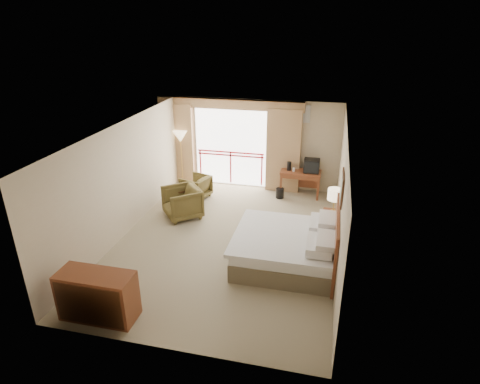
% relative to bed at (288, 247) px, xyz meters
% --- Properties ---
extents(floor, '(7.00, 7.00, 0.00)m').
position_rel_bed_xyz_m(floor, '(-1.50, 0.60, -0.38)').
color(floor, gray).
rests_on(floor, ground).
extents(ceiling, '(7.00, 7.00, 0.00)m').
position_rel_bed_xyz_m(ceiling, '(-1.50, 0.60, 2.32)').
color(ceiling, white).
rests_on(ceiling, wall_back).
extents(wall_back, '(5.00, 0.00, 5.00)m').
position_rel_bed_xyz_m(wall_back, '(-1.50, 4.10, 0.97)').
color(wall_back, '#C3B091').
rests_on(wall_back, ground).
extents(wall_front, '(5.00, 0.00, 5.00)m').
position_rel_bed_xyz_m(wall_front, '(-1.50, -2.90, 0.97)').
color(wall_front, '#C3B091').
rests_on(wall_front, ground).
extents(wall_left, '(0.00, 7.00, 7.00)m').
position_rel_bed_xyz_m(wall_left, '(-4.00, 0.60, 0.97)').
color(wall_left, '#C3B091').
rests_on(wall_left, ground).
extents(wall_right, '(0.00, 7.00, 7.00)m').
position_rel_bed_xyz_m(wall_right, '(1.00, 0.60, 0.97)').
color(wall_right, '#C3B091').
rests_on(wall_right, ground).
extents(balcony_door, '(2.40, 0.00, 2.40)m').
position_rel_bed_xyz_m(balcony_door, '(-2.30, 4.08, 0.82)').
color(balcony_door, white).
rests_on(balcony_door, wall_back).
extents(balcony_railing, '(2.09, 0.03, 1.02)m').
position_rel_bed_xyz_m(balcony_railing, '(-2.30, 4.06, 0.44)').
color(balcony_railing, '#AF0F16').
rests_on(balcony_railing, wall_back).
extents(curtain_left, '(1.00, 0.26, 2.50)m').
position_rel_bed_xyz_m(curtain_left, '(-3.95, 3.95, 0.87)').
color(curtain_left, '#966F4B').
rests_on(curtain_left, wall_back).
extents(curtain_right, '(1.00, 0.26, 2.50)m').
position_rel_bed_xyz_m(curtain_right, '(-0.65, 3.95, 0.87)').
color(curtain_right, '#966F4B').
rests_on(curtain_right, wall_back).
extents(valance, '(4.40, 0.22, 0.28)m').
position_rel_bed_xyz_m(valance, '(-2.30, 3.98, 2.17)').
color(valance, '#966F4B').
rests_on(valance, wall_back).
extents(hvac_vent, '(0.50, 0.04, 0.50)m').
position_rel_bed_xyz_m(hvac_vent, '(-0.20, 4.07, 1.97)').
color(hvac_vent, silver).
rests_on(hvac_vent, wall_back).
extents(bed, '(2.13, 2.06, 0.97)m').
position_rel_bed_xyz_m(bed, '(0.00, 0.00, 0.00)').
color(bed, brown).
rests_on(bed, floor).
extents(headboard, '(0.06, 2.10, 1.30)m').
position_rel_bed_xyz_m(headboard, '(0.96, 0.00, 0.27)').
color(headboard, brown).
rests_on(headboard, wall_right).
extents(framed_art, '(0.04, 0.72, 0.60)m').
position_rel_bed_xyz_m(framed_art, '(0.97, 0.00, 1.47)').
color(framed_art, '#311C0F').
rests_on(framed_art, wall_right).
extents(nightstand, '(0.49, 0.57, 0.67)m').
position_rel_bed_xyz_m(nightstand, '(0.89, 1.27, -0.04)').
color(nightstand, brown).
rests_on(nightstand, floor).
extents(table_lamp, '(0.33, 0.33, 0.58)m').
position_rel_bed_xyz_m(table_lamp, '(0.89, 1.32, 0.74)').
color(table_lamp, tan).
rests_on(table_lamp, nightstand).
extents(phone, '(0.20, 0.18, 0.07)m').
position_rel_bed_xyz_m(phone, '(0.84, 1.12, 0.33)').
color(phone, black).
rests_on(phone, nightstand).
extents(desk, '(1.17, 0.57, 0.77)m').
position_rel_bed_xyz_m(desk, '(-0.08, 3.70, 0.22)').
color(desk, brown).
rests_on(desk, floor).
extents(tv, '(0.44, 0.35, 0.40)m').
position_rel_bed_xyz_m(tv, '(0.22, 3.64, 0.58)').
color(tv, black).
rests_on(tv, desk).
extents(coffee_maker, '(0.15, 0.15, 0.26)m').
position_rel_bed_xyz_m(coffee_maker, '(-0.43, 3.65, 0.51)').
color(coffee_maker, black).
rests_on(coffee_maker, desk).
extents(cup, '(0.08, 0.08, 0.11)m').
position_rel_bed_xyz_m(cup, '(-0.28, 3.60, 0.44)').
color(cup, white).
rests_on(cup, desk).
extents(wastebasket, '(0.26, 0.26, 0.29)m').
position_rel_bed_xyz_m(wastebasket, '(-0.63, 3.34, -0.23)').
color(wastebasket, black).
rests_on(wastebasket, floor).
extents(armchair_far, '(0.92, 0.90, 0.66)m').
position_rel_bed_xyz_m(armchair_far, '(-3.03, 2.82, -0.38)').
color(armchair_far, '#483D1E').
rests_on(armchair_far, floor).
extents(armchair_near, '(1.26, 1.25, 0.82)m').
position_rel_bed_xyz_m(armchair_near, '(-2.97, 1.55, -0.38)').
color(armchair_near, '#483D1E').
rests_on(armchair_near, floor).
extents(side_table, '(0.52, 0.52, 0.56)m').
position_rel_bed_xyz_m(side_table, '(-3.24, 2.10, 0.01)').
color(side_table, '#311C0F').
rests_on(side_table, floor).
extents(book, '(0.17, 0.22, 0.02)m').
position_rel_bed_xyz_m(book, '(-3.24, 2.10, 0.19)').
color(book, white).
rests_on(book, side_table).
extents(floor_lamp, '(0.44, 0.44, 1.72)m').
position_rel_bed_xyz_m(floor_lamp, '(-3.80, 3.75, 1.10)').
color(floor_lamp, tan).
rests_on(floor_lamp, floor).
extents(dresser, '(1.33, 0.56, 0.89)m').
position_rel_bed_xyz_m(dresser, '(-3.02, -2.45, 0.07)').
color(dresser, brown).
rests_on(dresser, floor).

